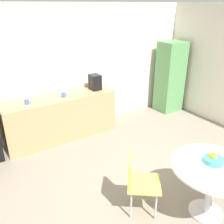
{
  "coord_description": "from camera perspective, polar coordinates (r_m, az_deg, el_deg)",
  "views": [
    {
      "loc": [
        -1.94,
        -1.7,
        2.57
      ],
      "look_at": [
        0.04,
        1.37,
        0.95
      ],
      "focal_mm": 39.28,
      "sensor_mm": 36.0,
      "label": 1
    }
  ],
  "objects": [
    {
      "name": "mug_white",
      "position": [
        4.68,
        -19.17,
        2.27
      ],
      "size": [
        0.13,
        0.08,
        0.09
      ],
      "color": "#3F66BF",
      "rests_on": "counter_block"
    },
    {
      "name": "round_table",
      "position": [
        3.39,
        22.39,
        -13.62
      ],
      "size": [
        1.05,
        1.05,
        0.76
      ],
      "color": "silver",
      "rests_on": "ground_plane"
    },
    {
      "name": "chair_yellow",
      "position": [
        3.27,
        5.72,
        -14.98
      ],
      "size": [
        0.59,
        0.59,
        0.83
      ],
      "color": "silver",
      "rests_on": "ground_plane"
    },
    {
      "name": "wall_back",
      "position": [
        5.24,
        -10.27,
        9.51
      ],
      "size": [
        6.0,
        0.1,
        2.6
      ],
      "primitive_type": "cube",
      "color": "silver",
      "rests_on": "ground_plane"
    },
    {
      "name": "mug_green",
      "position": [
        4.86,
        -11.14,
        3.97
      ],
      "size": [
        0.13,
        0.08,
        0.09
      ],
      "color": "#3F66BF",
      "rests_on": "counter_block"
    },
    {
      "name": "mug_red",
      "position": [
        5.18,
        -3.52,
        5.63
      ],
      "size": [
        0.13,
        0.08,
        0.09
      ],
      "color": "#338C59",
      "rests_on": "counter_block"
    },
    {
      "name": "locker_cabinet",
      "position": [
        6.41,
        13.35,
        7.91
      ],
      "size": [
        0.6,
        0.5,
        1.74
      ],
      "primitive_type": "cube",
      "color": "#599959",
      "rests_on": "ground_plane"
    },
    {
      "name": "fruit_bowl",
      "position": [
        3.33,
        22.55,
        -10.13
      ],
      "size": [
        0.25,
        0.25,
        0.13
      ],
      "color": "teal",
      "rests_on": "round_table"
    },
    {
      "name": "coffee_maker",
      "position": [
        5.18,
        -3.96,
        6.93
      ],
      "size": [
        0.2,
        0.24,
        0.32
      ],
      "primitive_type": "cube",
      "color": "black",
      "rests_on": "counter_block"
    },
    {
      "name": "ground_plane",
      "position": [
        3.64,
        12.04,
        -21.68
      ],
      "size": [
        6.0,
        6.0,
        0.0
      ],
      "primitive_type": "plane",
      "color": "gray"
    },
    {
      "name": "counter_block",
      "position": [
        5.09,
        -11.76,
        -1.24
      ],
      "size": [
        2.24,
        0.6,
        0.9
      ],
      "primitive_type": "cube",
      "color": "tan",
      "rests_on": "ground_plane"
    }
  ]
}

